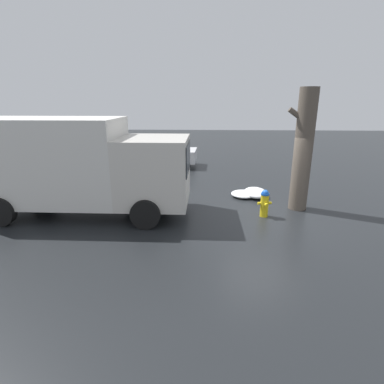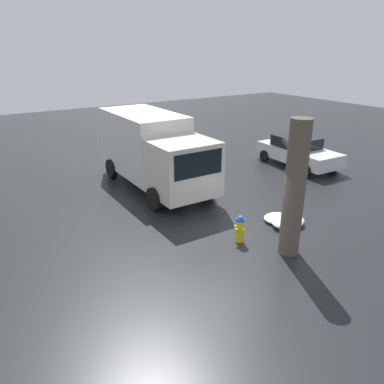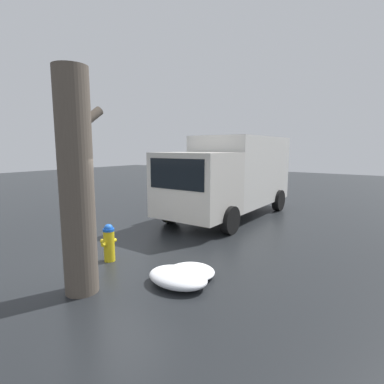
% 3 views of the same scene
% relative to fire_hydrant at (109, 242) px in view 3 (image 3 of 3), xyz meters
% --- Properties ---
extents(ground_plane, '(60.00, 60.00, 0.00)m').
position_rel_fire_hydrant_xyz_m(ground_plane, '(0.00, -0.00, -0.47)').
color(ground_plane, black).
extents(fire_hydrant, '(0.47, 0.37, 0.91)m').
position_rel_fire_hydrant_xyz_m(fire_hydrant, '(0.00, 0.00, 0.00)').
color(fire_hydrant, yellow).
rests_on(fire_hydrant, ground_plane).
extents(tree_trunk, '(0.93, 0.61, 4.09)m').
position_rel_fire_hydrant_xyz_m(tree_trunk, '(-1.32, -0.82, 1.59)').
color(tree_trunk, brown).
rests_on(tree_trunk, ground_plane).
extents(delivery_truck, '(6.80, 2.69, 3.15)m').
position_rel_fire_hydrant_xyz_m(delivery_truck, '(6.07, -0.08, 1.23)').
color(delivery_truck, beige).
rests_on(delivery_truck, ground_plane).
extents(pedestrian, '(0.39, 0.39, 1.77)m').
position_rel_fire_hydrant_xyz_m(pedestrian, '(4.72, -0.70, 0.50)').
color(pedestrian, '#23232D').
rests_on(pedestrian, ground_plane).
extents(snow_pile_by_hydrant, '(0.99, 1.02, 0.21)m').
position_rel_fire_hydrant_xyz_m(snow_pile_by_hydrant, '(0.41, -2.12, -0.36)').
color(snow_pile_by_hydrant, white).
rests_on(snow_pile_by_hydrant, ground_plane).
extents(snow_pile_curbside, '(0.91, 1.28, 0.32)m').
position_rel_fire_hydrant_xyz_m(snow_pile_curbside, '(-0.06, -2.14, -0.31)').
color(snow_pile_curbside, white).
rests_on(snow_pile_curbside, ground_plane).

